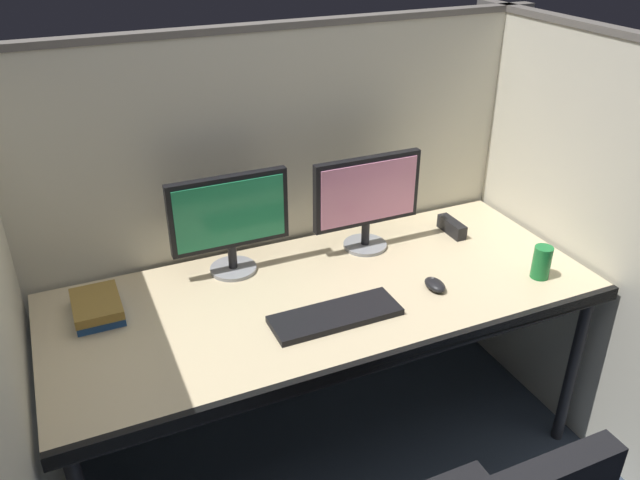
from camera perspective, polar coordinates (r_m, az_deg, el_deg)
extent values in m
cube|color=beige|center=(2.56, -3.59, 1.00)|extent=(2.20, 0.05, 1.55)
cube|color=#605B56|center=(2.31, -4.21, 18.61)|extent=(2.21, 0.06, 0.02)
cube|color=beige|center=(1.99, -25.68, -11.16)|extent=(0.05, 1.40, 1.55)
cube|color=beige|center=(2.66, 21.40, 0.01)|extent=(0.05, 1.40, 1.55)
cube|color=#605B56|center=(2.41, 24.80, 16.66)|extent=(0.06, 1.41, 0.02)
cube|color=beige|center=(2.23, 0.52, -5.07)|extent=(1.90, 0.80, 0.04)
cube|color=black|center=(1.96, 5.31, -10.85)|extent=(1.90, 0.02, 0.05)
cylinder|color=black|center=(2.68, 21.65, -10.71)|extent=(0.04, 0.04, 0.70)
cylinder|color=black|center=(2.59, -21.55, -12.18)|extent=(0.04, 0.04, 0.70)
cylinder|color=black|center=(3.08, 13.07, -3.75)|extent=(0.04, 0.04, 0.70)
cylinder|color=gray|center=(2.36, -7.76, -2.55)|extent=(0.17, 0.17, 0.01)
cylinder|color=black|center=(2.34, -7.84, -1.45)|extent=(0.03, 0.03, 0.09)
cube|color=black|center=(2.25, -8.14, 2.51)|extent=(0.43, 0.03, 0.27)
cube|color=#268C59|center=(2.24, -8.01, 2.33)|extent=(0.39, 0.01, 0.23)
cylinder|color=gray|center=(2.50, 4.04, -0.45)|extent=(0.17, 0.17, 0.01)
cylinder|color=black|center=(2.48, 4.08, 0.60)|extent=(0.03, 0.03, 0.09)
cube|color=black|center=(2.40, 4.23, 4.40)|extent=(0.43, 0.03, 0.27)
cube|color=pink|center=(2.39, 4.43, 4.24)|extent=(0.39, 0.01, 0.23)
cube|color=black|center=(2.09, 1.39, -6.77)|extent=(0.43, 0.15, 0.02)
ellipsoid|color=black|center=(2.27, 10.25, -3.96)|extent=(0.06, 0.10, 0.03)
cylinder|color=#59595B|center=(2.27, 10.03, -3.46)|extent=(0.01, 0.01, 0.01)
cube|color=#1E478C|center=(2.23, -19.27, -5.93)|extent=(0.15, 0.21, 0.03)
cube|color=olive|center=(2.20, -19.39, -5.41)|extent=(0.15, 0.21, 0.03)
cylinder|color=#197233|center=(2.41, 19.22, -1.89)|extent=(0.07, 0.07, 0.12)
cube|color=black|center=(2.64, 11.71, 1.16)|extent=(0.04, 0.15, 0.06)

